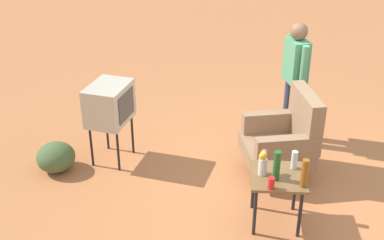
# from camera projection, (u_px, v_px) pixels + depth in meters

# --- Properties ---
(ground_plane) EXTENTS (60.00, 60.00, 0.00)m
(ground_plane) POSITION_uv_depth(u_px,v_px,m) (290.00, 182.00, 6.00)
(ground_plane) COLOR #B76B3D
(armchair) EXTENTS (0.91, 0.92, 1.06)m
(armchair) POSITION_uv_depth(u_px,v_px,m) (285.00, 137.00, 5.96)
(armchair) COLOR brown
(armchair) RESTS_ON ground
(side_table) EXTENTS (0.56, 0.56, 0.58)m
(side_table) POSITION_uv_depth(u_px,v_px,m) (277.00, 182.00, 5.13)
(side_table) COLOR black
(side_table) RESTS_ON ground
(tv_on_stand) EXTENTS (0.68, 0.56, 1.03)m
(tv_on_stand) POSITION_uv_depth(u_px,v_px,m) (110.00, 104.00, 6.11)
(tv_on_stand) COLOR black
(tv_on_stand) RESTS_ON ground
(person_standing) EXTENTS (0.55, 0.31, 1.64)m
(person_standing) POSITION_uv_depth(u_px,v_px,m) (295.00, 76.00, 6.51)
(person_standing) COLOR #2D3347
(person_standing) RESTS_ON ground
(bottle_short_clear) EXTENTS (0.06, 0.06, 0.20)m
(bottle_short_clear) POSITION_uv_depth(u_px,v_px,m) (294.00, 160.00, 5.16)
(bottle_short_clear) COLOR silver
(bottle_short_clear) RESTS_ON side_table
(bottle_wine_green) EXTENTS (0.07, 0.07, 0.32)m
(bottle_wine_green) POSITION_uv_depth(u_px,v_px,m) (277.00, 166.00, 4.95)
(bottle_wine_green) COLOR #1E5623
(bottle_wine_green) RESTS_ON side_table
(soda_can_red) EXTENTS (0.07, 0.07, 0.12)m
(soda_can_red) POSITION_uv_depth(u_px,v_px,m) (271.00, 183.00, 4.86)
(soda_can_red) COLOR red
(soda_can_red) RESTS_ON side_table
(bottle_tall_amber) EXTENTS (0.07, 0.07, 0.30)m
(bottle_tall_amber) POSITION_uv_depth(u_px,v_px,m) (305.00, 173.00, 4.85)
(bottle_tall_amber) COLOR brown
(bottle_tall_amber) RESTS_ON side_table
(flower_vase) EXTENTS (0.15, 0.09, 0.27)m
(flower_vase) POSITION_uv_depth(u_px,v_px,m) (263.00, 162.00, 5.04)
(flower_vase) COLOR silver
(flower_vase) RESTS_ON side_table
(shrub_far) EXTENTS (0.47, 0.47, 0.36)m
(shrub_far) POSITION_uv_depth(u_px,v_px,m) (56.00, 157.00, 6.16)
(shrub_far) COLOR #475B33
(shrub_far) RESTS_ON ground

